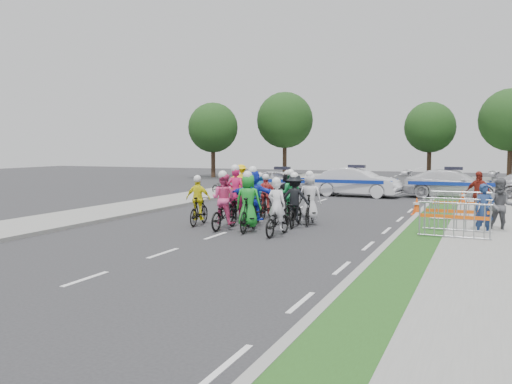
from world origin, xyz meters
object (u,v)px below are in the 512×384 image
at_px(tree_3, 285,120).
at_px(rider_9, 266,201).
at_px(police_car_0, 282,181).
at_px(rider_2, 224,208).
at_px(barrier_1, 457,216).
at_px(barrier_2, 461,207).
at_px(spectator_2, 478,194).
at_px(rider_10, 238,199).
at_px(rider_5, 254,201).
at_px(parked_bike, 221,187).
at_px(tree_4, 430,127).
at_px(rider_6, 236,203).
at_px(rider_1, 249,208).
at_px(tree_0, 213,128).
at_px(marshal_hiviz, 241,180).
at_px(police_car_2, 453,184).
at_px(cone_1, 462,198).
at_px(spectator_1, 501,206).
at_px(rider_3, 199,206).
at_px(cone_0, 417,206).
at_px(rider_8, 291,201).
at_px(rider_0, 277,216).
at_px(rider_4, 295,205).
at_px(police_car_1, 357,182).
at_px(tree_1, 511,120).
at_px(barrier_0, 454,222).
at_px(rider_7, 310,204).
at_px(rider_11, 288,197).

bearing_deg(tree_3, rider_9, -72.06).
bearing_deg(police_car_0, rider_2, -160.69).
distance_m(rider_9, barrier_1, 6.96).
bearing_deg(barrier_2, spectator_2, 78.19).
bearing_deg(rider_2, rider_10, -74.85).
bearing_deg(rider_9, rider_5, 91.30).
bearing_deg(parked_bike, tree_4, 3.89).
bearing_deg(rider_2, rider_6, -78.22).
xyz_separation_m(rider_1, tree_0, (-14.60, 26.86, 3.44)).
xyz_separation_m(rider_10, marshal_hiviz, (-3.46, 8.18, 0.16)).
relative_size(police_car_2, cone_1, 7.20).
relative_size(rider_10, tree_3, 0.24).
relative_size(rider_9, spectator_1, 0.97).
relative_size(police_car_2, tree_0, 0.80).
bearing_deg(spectator_2, barrier_1, -73.01).
distance_m(rider_3, police_car_0, 13.72).
height_order(barrier_2, cone_0, barrier_2).
bearing_deg(rider_9, police_car_2, -125.00).
xyz_separation_m(rider_8, rider_9, (-1.04, 0.19, -0.04)).
xyz_separation_m(rider_6, cone_0, (5.78, 4.38, -0.33)).
distance_m(rider_0, rider_6, 3.54).
xyz_separation_m(rider_0, rider_4, (-0.12, 2.06, 0.13)).
height_order(rider_1, barrier_2, rider_1).
relative_size(rider_0, spectator_2, 1.02).
bearing_deg(police_car_1, rider_1, -176.33).
relative_size(rider_8, tree_1, 0.27).
relative_size(rider_1, barrier_0, 0.97).
relative_size(police_car_2, barrier_1, 2.52).
bearing_deg(spectator_1, rider_3, -171.99).
relative_size(rider_9, tree_1, 0.24).
distance_m(rider_1, barrier_1, 6.38).
bearing_deg(rider_3, rider_7, -162.05).
xyz_separation_m(rider_5, spectator_2, (7.06, 5.61, 0.02)).
xyz_separation_m(rider_6, spectator_2, (8.00, 4.93, 0.19)).
height_order(rider_10, tree_3, tree_3).
height_order(barrier_2, tree_0, tree_0).
relative_size(rider_8, spectator_2, 1.08).
bearing_deg(rider_6, police_car_1, -102.76).
relative_size(police_car_1, tree_3, 0.63).
distance_m(rider_3, rider_5, 1.88).
bearing_deg(rider_11, tree_0, -55.91).
distance_m(rider_6, spectator_2, 9.40).
height_order(rider_3, rider_4, rider_4).
relative_size(parked_bike, tree_0, 0.26).
bearing_deg(rider_9, barrier_0, 150.01).
relative_size(marshal_hiviz, parked_bike, 1.05).
xyz_separation_m(barrier_2, cone_0, (-1.70, 1.95, -0.22)).
bearing_deg(barrier_2, rider_4, -150.53).
bearing_deg(parked_bike, rider_2, -127.18).
distance_m(rider_2, rider_8, 3.24).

